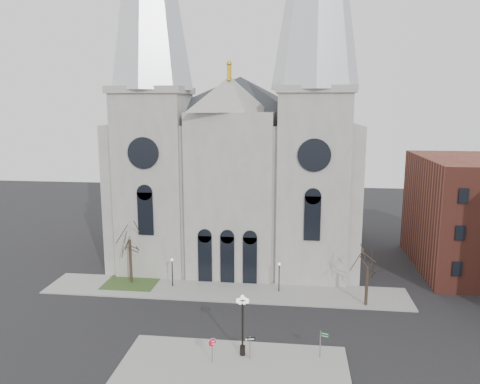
# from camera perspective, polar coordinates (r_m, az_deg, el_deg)

# --- Properties ---
(ground) EXTENTS (160.00, 160.00, 0.00)m
(ground) POSITION_cam_1_polar(r_m,az_deg,el_deg) (43.12, -4.24, -17.58)
(ground) COLOR black
(ground) RESTS_ON ground
(sidewalk_near) EXTENTS (18.00, 10.00, 0.14)m
(sidewalk_near) POSITION_cam_1_polar(r_m,az_deg,el_deg) (38.38, -1.05, -21.30)
(sidewalk_near) COLOR gray
(sidewalk_near) RESTS_ON ground
(sidewalk_far) EXTENTS (40.00, 6.00, 0.14)m
(sidewalk_far) POSITION_cam_1_polar(r_m,az_deg,el_deg) (52.89, -1.92, -11.95)
(sidewalk_far) COLOR gray
(sidewalk_far) RESTS_ON ground
(grass_patch) EXTENTS (6.00, 5.00, 0.18)m
(grass_patch) POSITION_cam_1_polar(r_m,az_deg,el_deg) (56.40, -13.08, -10.73)
(grass_patch) COLOR #27411C
(grass_patch) RESTS_ON ground
(cathedral) EXTENTS (33.00, 26.66, 54.00)m
(cathedral) POSITION_cam_1_polar(r_m,az_deg,el_deg) (60.62, -0.31, 8.84)
(cathedral) COLOR gray
(cathedral) RESTS_ON ground
(bg_building_brick) EXTENTS (14.00, 18.00, 14.00)m
(bg_building_brick) POSITION_cam_1_polar(r_m,az_deg,el_deg) (64.78, 26.98, -2.46)
(bg_building_brick) COLOR brown
(bg_building_brick) RESTS_ON ground
(tree_left) EXTENTS (3.20, 3.20, 7.50)m
(tree_left) POSITION_cam_1_polar(r_m,az_deg,el_deg) (54.66, -13.32, -5.36)
(tree_left) COLOR black
(tree_left) RESTS_ON ground
(tree_right) EXTENTS (3.20, 3.20, 6.00)m
(tree_right) POSITION_cam_1_polar(r_m,az_deg,el_deg) (49.49, 15.31, -8.51)
(tree_right) COLOR black
(tree_right) RESTS_ON ground
(ped_lamp_left) EXTENTS (0.32, 0.32, 3.26)m
(ped_lamp_left) POSITION_cam_1_polar(r_m,az_deg,el_deg) (53.72, -8.27, -9.11)
(ped_lamp_left) COLOR black
(ped_lamp_left) RESTS_ON sidewalk_far
(ped_lamp_right) EXTENTS (0.32, 0.32, 3.26)m
(ped_lamp_right) POSITION_cam_1_polar(r_m,az_deg,el_deg) (52.01, 4.79, -9.70)
(ped_lamp_right) COLOR black
(ped_lamp_right) RESTS_ON sidewalk_far
(stop_sign) EXTENTS (0.73, 0.24, 2.10)m
(stop_sign) POSITION_cam_1_polar(r_m,az_deg,el_deg) (38.95, -3.42, -18.09)
(stop_sign) COLOR slate
(stop_sign) RESTS_ON sidewalk_near
(globe_lamp) EXTENTS (1.44, 1.44, 5.22)m
(globe_lamp) POSITION_cam_1_polar(r_m,az_deg,el_deg) (39.09, 0.31, -15.06)
(globe_lamp) COLOR black
(globe_lamp) RESTS_ON sidewalk_near
(one_way_sign) EXTENTS (0.84, 0.26, 1.96)m
(one_way_sign) POSITION_cam_1_polar(r_m,az_deg,el_deg) (39.45, 1.22, -17.96)
(one_way_sign) COLOR slate
(one_way_sign) RESTS_ON sidewalk_near
(street_name_sign) EXTENTS (0.71, 0.28, 2.32)m
(street_name_sign) POSITION_cam_1_polar(r_m,az_deg,el_deg) (40.13, 9.89, -17.57)
(street_name_sign) COLOR slate
(street_name_sign) RESTS_ON sidewalk_near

